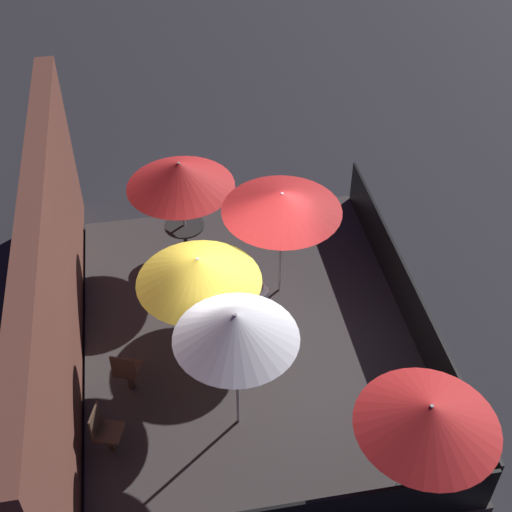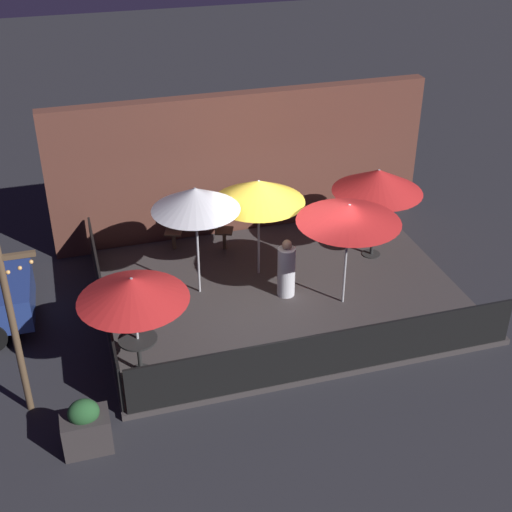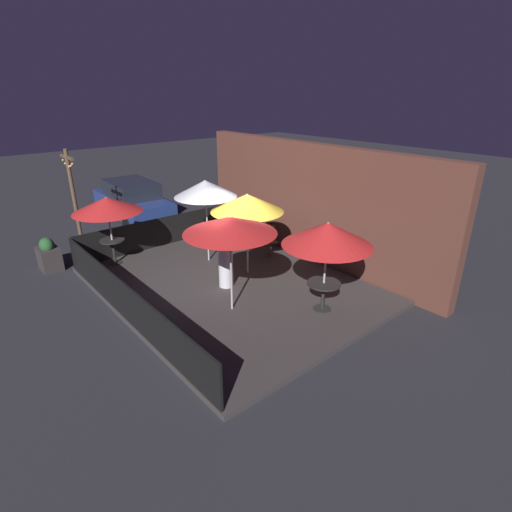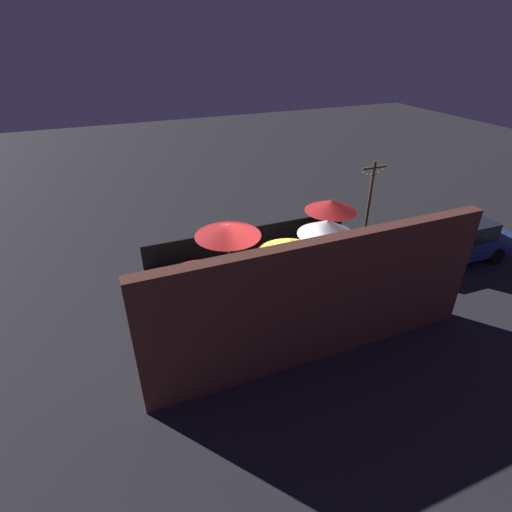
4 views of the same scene
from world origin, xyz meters
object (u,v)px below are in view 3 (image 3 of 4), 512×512
object	(u,v)px
dining_table_1	(323,288)
patio_umbrella_1	(327,234)
patio_chair_1	(256,229)
planter_box	(49,255)
patio_umbrella_0	(107,205)
parked_car_0	(132,200)
dining_table_0	(113,245)
patio_umbrella_3	(230,225)
patio_umbrella_4	(247,203)
patron_0	(226,265)
patio_chair_0	(269,240)
light_post	(74,195)
patio_umbrella_2	(205,189)

from	to	relation	value
dining_table_1	patio_umbrella_1	bearing A→B (deg)	0.00
patio_chair_1	planter_box	xyz separation A→B (m)	(-2.56, -5.89, -0.18)
patio_umbrella_0	parked_car_0	size ratio (longest dim) A/B	0.46
parked_car_0	dining_table_0	bearing A→B (deg)	-29.49
patio_umbrella_3	parked_car_0	size ratio (longest dim) A/B	0.52
patio_umbrella_4	dining_table_0	distance (m)	4.32
patio_umbrella_0	patron_0	size ratio (longest dim) A/B	1.53
patio_chair_0	patio_chair_1	world-z (taller)	patio_chair_0
patio_chair_1	patio_umbrella_1	bearing A→B (deg)	87.99
patio_chair_1	patron_0	bearing A→B (deg)	54.19
dining_table_0	patio_umbrella_0	bearing A→B (deg)	180.00
planter_box	light_post	distance (m)	2.09
patron_0	patio_umbrella_0	bearing A→B (deg)	136.18
planter_box	patio_umbrella_0	bearing A→B (deg)	54.58
patio_umbrella_0	dining_table_0	world-z (taller)	patio_umbrella_0
patio_chair_1	parked_car_0	size ratio (longest dim) A/B	0.21
patio_umbrella_1	patron_0	world-z (taller)	patio_umbrella_1
patio_umbrella_1	dining_table_1	xyz separation A→B (m)	(0.00, 0.00, -1.35)
planter_box	patio_umbrella_4	bearing A→B (deg)	45.34
patio_umbrella_4	patron_0	distance (m)	1.78
patron_0	planter_box	bearing A→B (deg)	145.49
dining_table_0	patron_0	world-z (taller)	patron_0
patio_umbrella_4	patio_umbrella_1	bearing A→B (deg)	0.67
patio_umbrella_0	dining_table_1	size ratio (longest dim) A/B	2.59
patio_umbrella_1	dining_table_0	bearing A→B (deg)	-155.20
parked_car_0	patio_chair_0	bearing A→B (deg)	15.14
patio_chair_0	light_post	distance (m)	6.35
patio_umbrella_4	dining_table_0	world-z (taller)	patio_umbrella_4
patio_chair_0	patio_chair_1	xyz separation A→B (m)	(-1.07, 0.38, -0.02)
patio_umbrella_3	patio_chair_1	bearing A→B (deg)	132.18
patio_umbrella_0	patio_umbrella_2	size ratio (longest dim) A/B	0.82
patio_umbrella_1	dining_table_0	world-z (taller)	patio_umbrella_1
patio_umbrella_2	dining_table_0	xyz separation A→B (m)	(-1.62, -2.30, -1.64)
dining_table_1	patio_umbrella_3	bearing A→B (deg)	-130.50
patio_umbrella_2	patio_chair_0	distance (m)	2.56
patio_umbrella_0	planter_box	distance (m)	2.41
dining_table_0	planter_box	size ratio (longest dim) A/B	0.76
patron_0	light_post	distance (m)	5.84
patio_chair_0	patio_umbrella_0	bearing A→B (deg)	-101.60
patio_umbrella_1	patio_chair_0	xyz separation A→B (m)	(-3.31, 1.27, -1.38)
patio_umbrella_2	patio_umbrella_3	xyz separation A→B (m)	(2.83, -1.24, -0.12)
patio_umbrella_1	patio_umbrella_4	world-z (taller)	patio_umbrella_4
patio_umbrella_0	patio_umbrella_1	distance (m)	6.44
patio_chair_1	planter_box	size ratio (longest dim) A/B	0.93
patio_umbrella_1	patio_umbrella_3	size ratio (longest dim) A/B	0.94
patio_umbrella_0	patio_chair_1	size ratio (longest dim) A/B	2.22
patio_umbrella_2	planter_box	world-z (taller)	patio_umbrella_2
patio_umbrella_2	patio_umbrella_3	world-z (taller)	patio_umbrella_2
patio_umbrella_4	patio_umbrella_3	bearing A→B (deg)	-49.30
patio_chair_1	light_post	size ratio (longest dim) A/B	0.28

